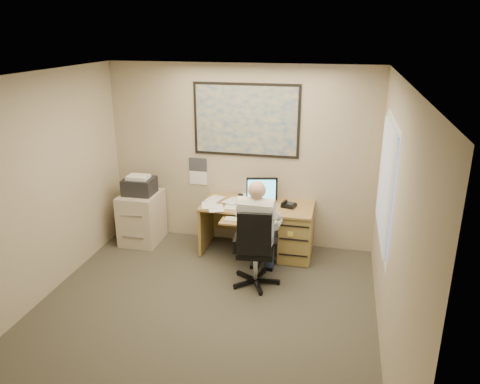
% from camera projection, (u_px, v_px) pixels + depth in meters
% --- Properties ---
extents(room_shell, '(4.00, 4.50, 2.70)m').
position_uv_depth(room_shell, '(194.00, 211.00, 4.87)').
color(room_shell, '#3C382E').
rests_on(room_shell, ground).
extents(desk, '(1.60, 0.97, 1.11)m').
position_uv_depth(desk, '(280.00, 226.00, 6.78)').
color(desk, '#A57D46').
rests_on(desk, ground).
extents(world_map, '(1.56, 0.03, 1.06)m').
position_uv_depth(world_map, '(246.00, 120.00, 6.73)').
color(world_map, '#1E4C93').
rests_on(world_map, room_shell).
extents(wall_calendar, '(0.28, 0.01, 0.42)m').
position_uv_depth(wall_calendar, '(198.00, 171.00, 7.16)').
color(wall_calendar, white).
rests_on(wall_calendar, room_shell).
extents(window_blinds, '(0.06, 1.40, 1.30)m').
position_uv_depth(window_blinds, '(386.00, 183.00, 5.14)').
color(window_blinds, beige).
rests_on(window_blinds, room_shell).
extents(filing_cabinet, '(0.56, 0.67, 1.07)m').
position_uv_depth(filing_cabinet, '(141.00, 213.00, 7.20)').
color(filing_cabinet, beige).
rests_on(filing_cabinet, ground).
extents(office_chair, '(0.70, 0.70, 1.07)m').
position_uv_depth(office_chair, '(254.00, 263.00, 5.98)').
color(office_chair, black).
rests_on(office_chair, ground).
extents(person, '(0.62, 0.86, 1.39)m').
position_uv_depth(person, '(256.00, 234.00, 5.92)').
color(person, silver).
rests_on(person, office_chair).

